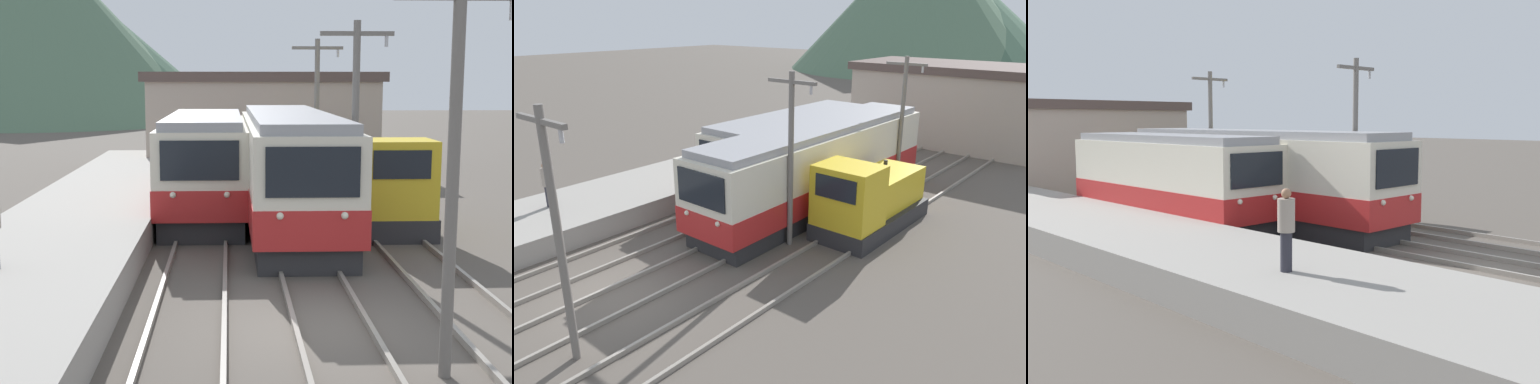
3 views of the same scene
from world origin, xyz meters
TOP-DOWN VIEW (x-y plane):
  - ground_plane at (0.00, 0.00)m, footprint 200.00×200.00m
  - track_left at (-2.60, 0.00)m, footprint 1.54×60.00m
  - track_center at (0.20, 0.00)m, footprint 1.54×60.00m
  - track_right at (3.20, 0.00)m, footprint 1.54×60.00m
  - commuter_train_left at (-2.60, 12.00)m, footprint 2.84×10.26m
  - commuter_train_center at (0.20, 10.31)m, footprint 2.84×13.97m
  - shunting_locomotive at (3.20, 9.46)m, footprint 2.40×5.58m
  - catenary_mast_near at (1.71, -2.30)m, footprint 2.00×0.20m
  - catenary_mast_mid at (1.71, 6.34)m, footprint 2.00×0.20m
  - catenary_mast_far at (1.71, 14.98)m, footprint 2.00×0.20m
  - station_building at (0.04, 26.00)m, footprint 12.60×6.30m
  - mountain_backdrop at (-23.08, 73.68)m, footprint 43.16×44.85m

SIDE VIEW (x-z plane):
  - ground_plane at x=0.00m, z-range 0.00..0.00m
  - track_left at x=-2.60m, z-range 0.00..0.14m
  - track_center at x=0.20m, z-range 0.00..0.14m
  - track_right at x=3.20m, z-range 0.00..0.14m
  - shunting_locomotive at x=3.20m, z-range -0.29..2.71m
  - commuter_train_left at x=-2.60m, z-range -0.12..3.44m
  - commuter_train_center at x=0.20m, z-range -0.13..3.58m
  - station_building at x=0.04m, z-range 0.02..5.19m
  - catenary_mast_near at x=1.71m, z-range 0.31..6.65m
  - catenary_mast_mid at x=1.71m, z-range 0.31..6.65m
  - catenary_mast_far at x=1.71m, z-range 0.31..6.65m
  - mountain_backdrop at x=-23.08m, z-range -0.76..20.73m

